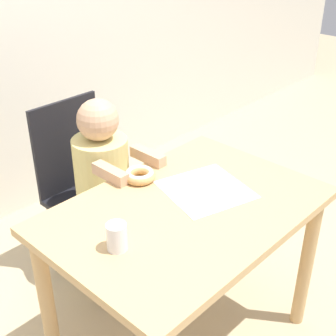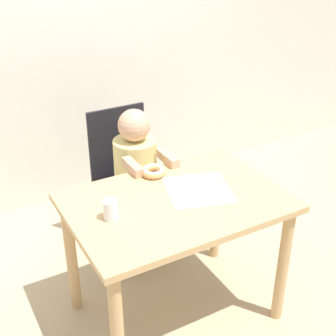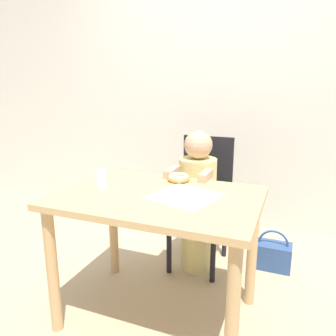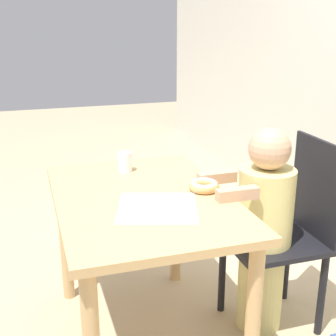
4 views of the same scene
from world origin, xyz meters
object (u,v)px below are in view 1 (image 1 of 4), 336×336
Objects in this scene: child_figure at (104,197)px; handbag at (151,207)px; chair at (88,193)px; donut at (140,175)px; cup at (117,237)px.

child_figure reaches higher than handbag.
chair is 0.51m from donut.
donut is at bearing -96.17° from child_figure.
donut is 0.46× the size of handbag.
handbag is at bearing 42.33° from donut.
handbag is at bearing 21.91° from child_figure.
cup reaches higher than donut.
child_figure is 10.37× the size of cup.
child_figure is (0.00, -0.13, 0.03)m from chair.
handbag is at bearing 8.64° from chair.
chair is 0.64m from handbag.
child_figure is 0.75m from cup.
child_figure reaches higher than donut.
handbag is (0.52, 0.21, -0.40)m from child_figure.
cup is (-0.36, -0.28, 0.03)m from donut.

